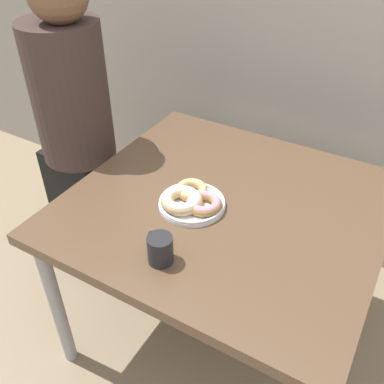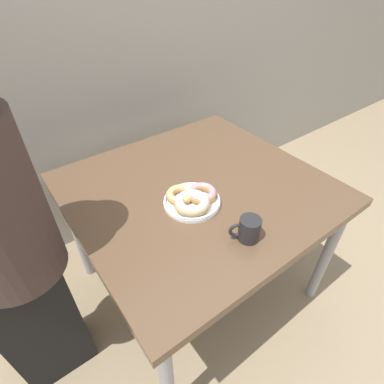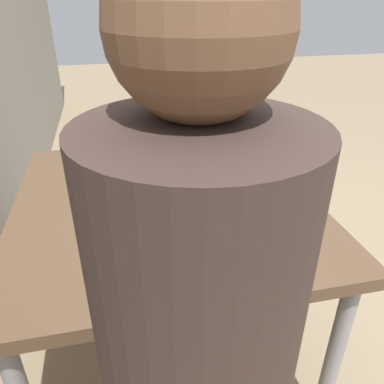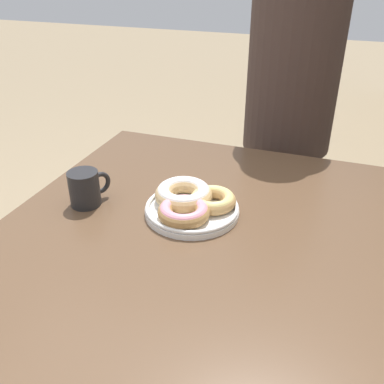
{
  "view_description": "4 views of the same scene",
  "coord_description": "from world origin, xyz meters",
  "px_view_note": "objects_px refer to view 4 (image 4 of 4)",
  "views": [
    {
      "loc": [
        0.48,
        -0.7,
        1.63
      ],
      "look_at": [
        -0.09,
        0.29,
        0.77
      ],
      "focal_mm": 40.0,
      "sensor_mm": 36.0,
      "label": 1
    },
    {
      "loc": [
        -0.63,
        -0.44,
        1.5
      ],
      "look_at": [
        -0.09,
        0.29,
        0.77
      ],
      "focal_mm": 28.0,
      "sensor_mm": 36.0,
      "label": 2
    },
    {
      "loc": [
        -1.12,
        0.51,
        1.34
      ],
      "look_at": [
        -0.09,
        0.29,
        0.77
      ],
      "focal_mm": 35.0,
      "sensor_mm": 36.0,
      "label": 3
    },
    {
      "loc": [
        0.74,
        0.58,
        1.27
      ],
      "look_at": [
        -0.09,
        0.29,
        0.77
      ],
      "focal_mm": 40.0,
      "sensor_mm": 36.0,
      "label": 4
    }
  ],
  "objects_px": {
    "dining_table": "(211,265)",
    "donut_plate": "(191,203)",
    "coffee_mug": "(85,188)",
    "person_figure": "(289,122)"
  },
  "relations": [
    {
      "from": "dining_table",
      "to": "coffee_mug",
      "type": "height_order",
      "value": "coffee_mug"
    },
    {
      "from": "donut_plate",
      "to": "person_figure",
      "type": "relative_size",
      "value": 0.18
    },
    {
      "from": "donut_plate",
      "to": "coffee_mug",
      "type": "bearing_deg",
      "value": -79.54
    },
    {
      "from": "dining_table",
      "to": "coffee_mug",
      "type": "distance_m",
      "value": 0.37
    },
    {
      "from": "donut_plate",
      "to": "coffee_mug",
      "type": "relative_size",
      "value": 2.4
    },
    {
      "from": "dining_table",
      "to": "donut_plate",
      "type": "distance_m",
      "value": 0.16
    },
    {
      "from": "dining_table",
      "to": "donut_plate",
      "type": "bearing_deg",
      "value": -138.76
    },
    {
      "from": "donut_plate",
      "to": "coffee_mug",
      "type": "height_order",
      "value": "coffee_mug"
    },
    {
      "from": "donut_plate",
      "to": "person_figure",
      "type": "height_order",
      "value": "person_figure"
    },
    {
      "from": "donut_plate",
      "to": "dining_table",
      "type": "bearing_deg",
      "value": 41.24
    }
  ]
}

